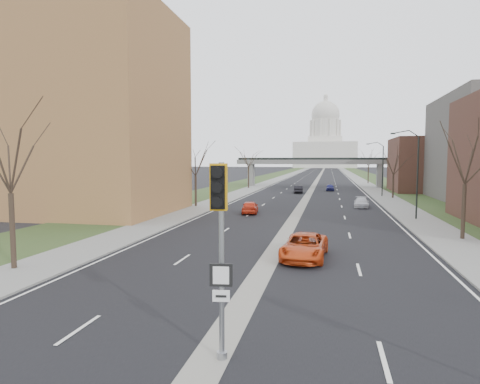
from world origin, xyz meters
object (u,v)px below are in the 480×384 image
(car_left_near, at_px, (250,207))
(car_right_near, at_px, (305,246))
(car_left_far, at_px, (298,189))
(car_right_mid, at_px, (361,202))
(signal_pole_median, at_px, (220,225))
(car_right_far, at_px, (330,187))

(car_left_near, height_order, car_right_near, car_right_near)
(car_left_far, height_order, car_right_mid, car_left_far)
(signal_pole_median, relative_size, car_right_far, 1.53)
(car_right_near, height_order, car_right_mid, car_right_near)
(car_left_far, bearing_deg, signal_pole_median, 85.60)
(car_right_near, bearing_deg, signal_pole_median, -93.12)
(car_right_mid, relative_size, car_right_far, 1.12)
(signal_pole_median, bearing_deg, car_left_near, 92.04)
(car_right_mid, bearing_deg, car_left_far, 118.90)
(car_left_near, height_order, car_left_far, car_left_near)
(car_right_near, height_order, car_right_far, car_right_near)
(car_left_far, bearing_deg, car_right_mid, 107.93)
(signal_pole_median, height_order, car_left_far, signal_pole_median)
(car_left_far, bearing_deg, car_right_far, -135.98)
(car_left_near, xyz_separation_m, car_right_mid, (12.45, 8.58, -0.09))
(car_left_near, bearing_deg, car_right_mid, -152.24)
(signal_pole_median, relative_size, car_right_near, 1.09)
(signal_pole_median, height_order, car_left_near, signal_pole_median)
(car_left_far, bearing_deg, car_right_near, 88.10)
(car_right_near, xyz_separation_m, car_right_far, (1.64, 55.28, -0.09))
(signal_pole_median, xyz_separation_m, car_left_near, (-5.48, 32.44, -3.33))
(signal_pole_median, distance_m, car_left_near, 33.07)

